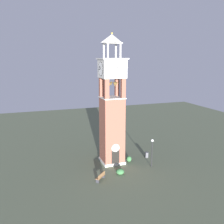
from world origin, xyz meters
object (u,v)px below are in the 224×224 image
at_px(park_bench, 101,177).
at_px(clock_tower, 112,112).
at_px(trash_bin, 147,155).
at_px(lamp_post, 152,148).

bearing_deg(park_bench, clock_tower, 57.04).
bearing_deg(park_bench, trash_bin, 28.87).
relative_size(clock_tower, park_bench, 12.19).
relative_size(park_bench, lamp_post, 0.37).
height_order(clock_tower, trash_bin, clock_tower).
distance_m(park_bench, trash_bin, 9.72).
bearing_deg(trash_bin, clock_tower, 178.60).
height_order(park_bench, trash_bin, park_bench).
bearing_deg(lamp_post, park_bench, -168.57).
xyz_separation_m(lamp_post, trash_bin, (0.87, 3.15, -2.28)).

